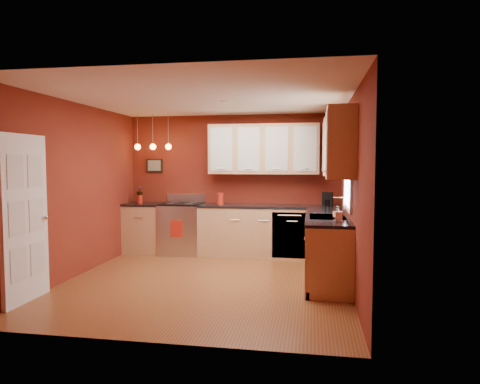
% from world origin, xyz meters
% --- Properties ---
extents(floor, '(4.20, 4.20, 0.00)m').
position_xyz_m(floor, '(0.00, 0.00, 0.00)').
color(floor, brown).
rests_on(floor, ground).
extents(ceiling, '(4.00, 4.20, 0.02)m').
position_xyz_m(ceiling, '(0.00, 0.00, 2.60)').
color(ceiling, white).
rests_on(ceiling, wall_back).
extents(wall_back, '(4.00, 0.02, 2.60)m').
position_xyz_m(wall_back, '(0.00, 2.10, 1.30)').
color(wall_back, maroon).
rests_on(wall_back, floor).
extents(wall_front, '(4.00, 0.02, 2.60)m').
position_xyz_m(wall_front, '(0.00, -2.10, 1.30)').
color(wall_front, maroon).
rests_on(wall_front, floor).
extents(wall_left, '(0.02, 4.20, 2.60)m').
position_xyz_m(wall_left, '(-2.00, 0.00, 1.30)').
color(wall_left, maroon).
rests_on(wall_left, floor).
extents(wall_right, '(0.02, 4.20, 2.60)m').
position_xyz_m(wall_right, '(2.00, 0.00, 1.30)').
color(wall_right, maroon).
rests_on(wall_right, floor).
extents(base_cabinets_back_left, '(0.70, 0.60, 0.90)m').
position_xyz_m(base_cabinets_back_left, '(-1.65, 1.80, 0.45)').
color(base_cabinets_back_left, tan).
rests_on(base_cabinets_back_left, floor).
extents(base_cabinets_back_right, '(2.54, 0.60, 0.90)m').
position_xyz_m(base_cabinets_back_right, '(0.73, 1.80, 0.45)').
color(base_cabinets_back_right, tan).
rests_on(base_cabinets_back_right, floor).
extents(base_cabinets_right, '(0.60, 2.10, 0.90)m').
position_xyz_m(base_cabinets_right, '(1.70, 0.45, 0.45)').
color(base_cabinets_right, tan).
rests_on(base_cabinets_right, floor).
extents(counter_back_left, '(0.70, 0.62, 0.04)m').
position_xyz_m(counter_back_left, '(-1.65, 1.80, 0.92)').
color(counter_back_left, black).
rests_on(counter_back_left, base_cabinets_back_left).
extents(counter_back_right, '(2.54, 0.62, 0.04)m').
position_xyz_m(counter_back_right, '(0.73, 1.80, 0.92)').
color(counter_back_right, black).
rests_on(counter_back_right, base_cabinets_back_right).
extents(counter_right, '(0.62, 2.10, 0.04)m').
position_xyz_m(counter_right, '(1.70, 0.45, 0.92)').
color(counter_right, black).
rests_on(counter_right, base_cabinets_right).
extents(gas_range, '(0.76, 0.64, 1.11)m').
position_xyz_m(gas_range, '(-0.92, 1.80, 0.48)').
color(gas_range, silver).
rests_on(gas_range, floor).
extents(dishwasher_front, '(0.60, 0.02, 0.80)m').
position_xyz_m(dishwasher_front, '(1.10, 1.51, 0.45)').
color(dishwasher_front, silver).
rests_on(dishwasher_front, base_cabinets_back_right).
extents(sink, '(0.50, 0.70, 0.33)m').
position_xyz_m(sink, '(1.70, 0.30, 0.92)').
color(sink, gray).
rests_on(sink, counter_right).
extents(window, '(0.06, 1.02, 1.22)m').
position_xyz_m(window, '(1.97, 0.30, 1.69)').
color(window, white).
rests_on(window, wall_right).
extents(door_left_wall, '(0.12, 0.82, 2.05)m').
position_xyz_m(door_left_wall, '(-1.97, -1.20, 1.03)').
color(door_left_wall, white).
rests_on(door_left_wall, floor).
extents(upper_cabinets_back, '(2.00, 0.35, 0.90)m').
position_xyz_m(upper_cabinets_back, '(0.60, 1.93, 1.95)').
color(upper_cabinets_back, tan).
rests_on(upper_cabinets_back, wall_back).
extents(upper_cabinets_right, '(0.35, 1.95, 0.90)m').
position_xyz_m(upper_cabinets_right, '(1.82, 0.32, 1.95)').
color(upper_cabinets_right, tan).
rests_on(upper_cabinets_right, wall_right).
extents(wall_picture, '(0.32, 0.03, 0.26)m').
position_xyz_m(wall_picture, '(-1.55, 2.08, 1.65)').
color(wall_picture, black).
rests_on(wall_picture, wall_back).
extents(pendant_lights, '(0.71, 0.11, 0.66)m').
position_xyz_m(pendant_lights, '(-1.45, 1.75, 2.01)').
color(pendant_lights, gray).
rests_on(pendant_lights, ceiling).
extents(red_canister, '(0.14, 0.14, 0.21)m').
position_xyz_m(red_canister, '(-0.19, 1.81, 1.05)').
color(red_canister, '#B12013').
rests_on(red_canister, counter_back_right).
extents(red_vase, '(0.09, 0.09, 0.15)m').
position_xyz_m(red_vase, '(-1.76, 1.83, 1.01)').
color(red_vase, '#B12013').
rests_on(red_vase, counter_back_left).
extents(flowers, '(0.15, 0.15, 0.20)m').
position_xyz_m(flowers, '(-1.76, 1.83, 1.17)').
color(flowers, '#B12013').
rests_on(flowers, red_vase).
extents(coffee_maker, '(0.20, 0.20, 0.25)m').
position_xyz_m(coffee_maker, '(1.75, 1.81, 1.06)').
color(coffee_maker, black).
rests_on(coffee_maker, counter_back_right).
extents(soap_pump, '(0.12, 0.12, 0.21)m').
position_xyz_m(soap_pump, '(1.81, -0.25, 1.04)').
color(soap_pump, white).
rests_on(soap_pump, counter_right).
extents(dish_towel, '(0.22, 0.02, 0.30)m').
position_xyz_m(dish_towel, '(-0.92, 1.47, 0.52)').
color(dish_towel, '#B12013').
rests_on(dish_towel, gas_range).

